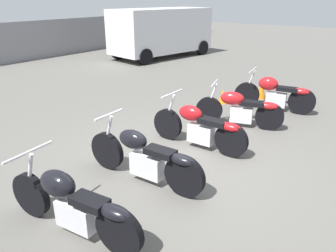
{
  "coord_description": "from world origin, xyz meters",
  "views": [
    {
      "loc": [
        -4.3,
        -3.03,
        2.79
      ],
      "look_at": [
        0.0,
        0.19,
        0.65
      ],
      "focal_mm": 35.0,
      "sensor_mm": 36.0,
      "label": 1
    }
  ],
  "objects": [
    {
      "name": "ground_plane",
      "position": [
        0.0,
        0.0,
        0.0
      ],
      "size": [
        60.0,
        60.0,
        0.0
      ],
      "primitive_type": "plane",
      "color": "#5B5954"
    },
    {
      "name": "motorcycle_slot_1",
      "position": [
        -2.32,
        -0.09,
        0.44
      ],
      "size": [
        0.73,
        2.11,
        0.99
      ],
      "rotation": [
        0.0,
        0.0,
        0.12
      ],
      "color": "black",
      "rests_on": "ground_plane"
    },
    {
      "name": "motorcycle_slot_2",
      "position": [
        -0.84,
        0.01,
        0.44
      ],
      "size": [
        0.63,
        2.2,
        1.02
      ],
      "rotation": [
        0.0,
        0.0,
        0.05
      ],
      "color": "black",
      "rests_on": "ground_plane"
    },
    {
      "name": "motorcycle_slot_3",
      "position": [
        0.76,
        -0.01,
        0.43
      ],
      "size": [
        0.69,
        2.07,
        1.01
      ],
      "rotation": [
        0.0,
        0.0,
        0.03
      ],
      "color": "black",
      "rests_on": "ground_plane"
    },
    {
      "name": "motorcycle_slot_4",
      "position": [
        2.28,
        -0.15,
        0.42
      ],
      "size": [
        0.83,
        1.92,
        0.99
      ],
      "rotation": [
        0.0,
        0.0,
        0.3
      ],
      "color": "black",
      "rests_on": "ground_plane"
    },
    {
      "name": "motorcycle_slot_5",
      "position": [
        3.85,
        -0.37,
        0.45
      ],
      "size": [
        0.74,
        2.03,
        1.03
      ],
      "rotation": [
        0.0,
        0.0,
        0.17
      ],
      "color": "black",
      "rests_on": "ground_plane"
    },
    {
      "name": "parked_van",
      "position": [
        8.46,
        6.91,
        1.24
      ],
      "size": [
        5.25,
        2.86,
        2.24
      ],
      "rotation": [
        0.0,
        0.0,
        1.41
      ],
      "color": "silver",
      "rests_on": "ground_plane"
    },
    {
      "name": "traffic_cone_near",
      "position": [
        4.71,
        0.32,
        0.24
      ],
      "size": [
        0.3,
        0.3,
        0.48
      ],
      "color": "orange",
      "rests_on": "ground_plane"
    },
    {
      "name": "traffic_cone_far",
      "position": [
        3.62,
        0.99,
        0.19
      ],
      "size": [
        0.27,
        0.27,
        0.39
      ],
      "color": "orange",
      "rests_on": "ground_plane"
    }
  ]
}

